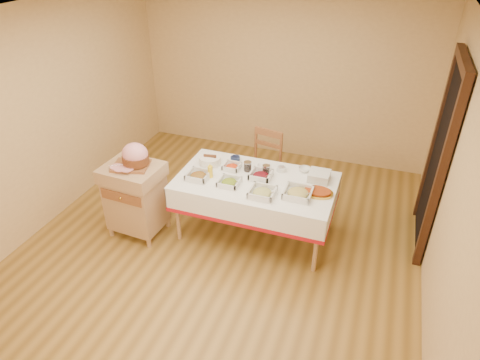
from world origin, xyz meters
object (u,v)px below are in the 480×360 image
Objects in this scene: ham_on_board at (135,157)px; brass_platter at (318,192)px; bread_basket at (210,160)px; dining_table at (256,192)px; dining_chair at (262,166)px; preserve_jar_left at (248,167)px; preserve_jar_right at (266,170)px; plate_stack at (319,176)px; mustard_bottle at (210,171)px; butcher_cart at (135,196)px.

brass_platter is at bearing 10.43° from ham_on_board.
bread_basket is 1.39m from brass_platter.
dining_table is 0.79m from dining_chair.
preserve_jar_left is (1.15, 0.59, -0.22)m from ham_on_board.
preserve_jar_right is at bearing 23.15° from ham_on_board.
preserve_jar_left is at bearing -179.09° from preserve_jar_right.
preserve_jar_right is at bearing -172.73° from plate_stack.
brass_platter is (0.04, -0.29, -0.03)m from plate_stack.
preserve_jar_left is 0.67× the size of mustard_bottle.
ham_on_board reaches higher than dining_chair.
ham_on_board is 1.51m from preserve_jar_right.
bread_basket is (-0.71, 0.00, -0.00)m from preserve_jar_right.
plate_stack is at bearing 7.27° from preserve_jar_right.
ham_on_board is (0.04, 0.03, 0.52)m from butcher_cart.
preserve_jar_left reaches higher than plate_stack.
dining_chair is (-0.15, 0.77, -0.09)m from dining_table.
dining_chair is 1.01m from mustard_bottle.
mustard_bottle is (-0.36, -0.28, 0.03)m from preserve_jar_left.
preserve_jar_right is (0.23, 0.00, -0.00)m from preserve_jar_left.
butcher_cart is at bearing -160.97° from plate_stack.
dining_table is at bearing 12.30° from mustard_bottle.
dining_table is 7.73× the size of plate_stack.
dining_table is at bearing -78.93° from dining_chair.
preserve_jar_right is at bearing 68.33° from dining_table.
dining_chair is (1.20, 1.22, -0.02)m from butcher_cart.
preserve_jar_right is at bearing 26.14° from mustard_bottle.
bread_basket is at bearing 171.02° from brass_platter.
brass_platter is at bearing -18.22° from preserve_jar_right.
butcher_cart is (-1.35, -0.45, -0.08)m from dining_table.
ham_on_board is 1.80× the size of plate_stack.
ham_on_board reaches higher than butcher_cart.
dining_table is at bearing 176.84° from brass_platter.
mustard_bottle is (0.83, 0.33, 0.32)m from butcher_cart.
bread_basket is at bearing 164.71° from dining_table.
butcher_cart reaches higher than plate_stack.
ham_on_board reaches higher than preserve_jar_left.
mustard_bottle is at bearing -153.86° from preserve_jar_right.
preserve_jar_right is (1.42, 0.62, 0.29)m from butcher_cart.
bread_basket is at bearing 113.78° from mustard_bottle.
preserve_jar_right is 0.61m from plate_stack.
plate_stack is (0.68, 0.25, 0.21)m from dining_table.
mustard_bottle is 0.32m from bread_basket.
preserve_jar_left is 1.04× the size of preserve_jar_right.
bread_basket is at bearing 41.46° from butcher_cart.
plate_stack is at bearing 3.32° from bread_basket.
mustard_bottle is (-0.59, -0.29, 0.03)m from preserve_jar_right.
dining_table is 0.70m from bread_basket.
mustard_bottle reaches higher than brass_platter.
preserve_jar_left reaches higher than dining_table.
bread_basket is (0.66, 0.59, -0.23)m from ham_on_board.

